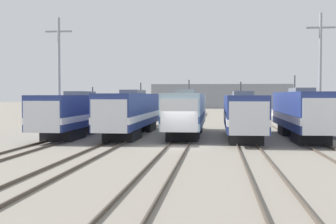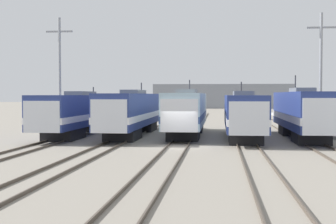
{
  "view_description": "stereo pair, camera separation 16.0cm",
  "coord_description": "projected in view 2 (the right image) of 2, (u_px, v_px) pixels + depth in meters",
  "views": [
    {
      "loc": [
        2.8,
        -33.13,
        3.71
      ],
      "look_at": [
        -0.79,
        0.86,
        2.45
      ],
      "focal_mm": 50.0,
      "sensor_mm": 36.0,
      "label": 1
    },
    {
      "loc": [
        2.95,
        -33.11,
        3.71
      ],
      "look_at": [
        -0.79,
        0.86,
        2.45
      ],
      "focal_mm": 50.0,
      "sensor_mm": 36.0,
      "label": 2
    }
  ],
  "objects": [
    {
      "name": "depot_building",
      "position": [
        223.0,
        96.0,
        131.25
      ],
      "size": [
        38.19,
        10.58,
        6.65
      ],
      "color": "gray",
      "rests_on": "ground_plane"
    },
    {
      "name": "rail_pair_center",
      "position": [
        178.0,
        146.0,
        33.34
      ],
      "size": [
        1.51,
        120.0,
        0.15
      ],
      "color": "#4C4238",
      "rests_on": "ground_plane"
    },
    {
      "name": "locomotive_center",
      "position": [
        187.0,
        112.0,
        42.1
      ],
      "size": [
        3.07,
        16.67,
        5.19
      ],
      "color": "#232326",
      "rests_on": "ground_plane"
    },
    {
      "name": "locomotive_center_right",
      "position": [
        243.0,
        114.0,
        39.18
      ],
      "size": [
        2.99,
        16.36,
        4.92
      ],
      "color": "black",
      "rests_on": "ground_plane"
    },
    {
      "name": "catenary_tower_right",
      "position": [
        321.0,
        71.0,
        42.53
      ],
      "size": [
        2.61,
        0.27,
        11.16
      ],
      "color": "gray",
      "rests_on": "ground_plane"
    },
    {
      "name": "locomotive_far_right",
      "position": [
        303.0,
        113.0,
        38.96
      ],
      "size": [
        2.95,
        16.2,
        5.51
      ],
      "color": "black",
      "rests_on": "ground_plane"
    },
    {
      "name": "rail_pair_center_left",
      "position": [
        110.0,
        145.0,
        33.89
      ],
      "size": [
        1.51,
        120.0,
        0.15
      ],
      "color": "#4C4238",
      "rests_on": "ground_plane"
    },
    {
      "name": "rail_pair_far_right",
      "position": [
        320.0,
        147.0,
        32.26
      ],
      "size": [
        1.5,
        120.0,
        0.15
      ],
      "color": "#4C4238",
      "rests_on": "ground_plane"
    },
    {
      "name": "rail_pair_center_right",
      "position": [
        248.0,
        147.0,
        32.8
      ],
      "size": [
        1.51,
        120.0,
        0.15
      ],
      "color": "#4C4238",
      "rests_on": "ground_plane"
    },
    {
      "name": "locomotive_center_left",
      "position": [
        133.0,
        112.0,
        42.73
      ],
      "size": [
        2.94,
        19.65,
        4.95
      ],
      "color": "black",
      "rests_on": "ground_plane"
    },
    {
      "name": "locomotive_far_left",
      "position": [
        80.0,
        112.0,
        43.11
      ],
      "size": [
        3.02,
        19.57,
        4.51
      ],
      "color": "black",
      "rests_on": "ground_plane"
    },
    {
      "name": "catenary_tower_left",
      "position": [
        60.0,
        72.0,
        45.22
      ],
      "size": [
        2.61,
        0.27,
        11.16
      ],
      "color": "gray",
      "rests_on": "ground_plane"
    },
    {
      "name": "rail_pair_far_left",
      "position": [
        44.0,
        144.0,
        34.43
      ],
      "size": [
        1.5,
        120.0,
        0.15
      ],
      "color": "#4C4238",
      "rests_on": "ground_plane"
    },
    {
      "name": "ground_plane",
      "position": [
        178.0,
        147.0,
        33.35
      ],
      "size": [
        400.0,
        400.0,
        0.0
      ],
      "primitive_type": "plane",
      "color": "gray"
    }
  ]
}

